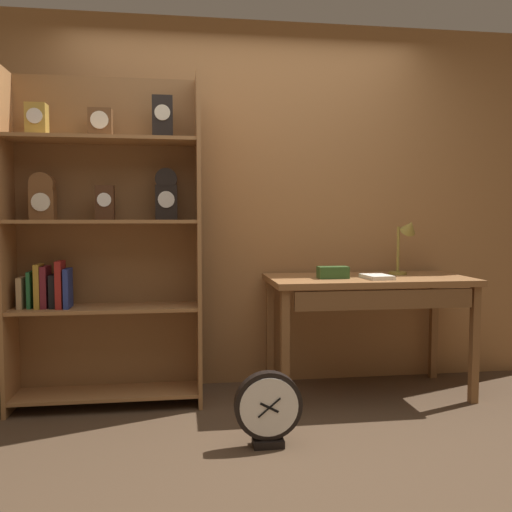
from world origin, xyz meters
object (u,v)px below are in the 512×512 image
object	(u,v)px
toolbox_small	(333,272)
open_repair_manual	(377,277)
bookshelf	(102,239)
workbench	(369,291)
round_clock_large	(268,408)
desk_lamp	(406,239)

from	to	relation	value
toolbox_small	open_repair_manual	bearing A→B (deg)	-11.13
bookshelf	workbench	world-z (taller)	bookshelf
bookshelf	round_clock_large	xyz separation A→B (m)	(0.94, -0.78, -0.86)
workbench	round_clock_large	xyz separation A→B (m)	(-0.81, -0.73, -0.51)
round_clock_large	toolbox_small	bearing A→B (deg)	51.72
desk_lamp	round_clock_large	bearing A→B (deg)	-143.14
workbench	desk_lamp	world-z (taller)	desk_lamp
open_repair_manual	round_clock_large	distance (m)	1.21
desk_lamp	open_repair_manual	size ratio (longest dim) A/B	1.84
workbench	bookshelf	bearing A→B (deg)	178.22
bookshelf	toolbox_small	world-z (taller)	bookshelf
desk_lamp	round_clock_large	size ratio (longest dim) A/B	1.01
desk_lamp	round_clock_large	xyz separation A→B (m)	(-1.11, -0.83, -0.85)
desk_lamp	toolbox_small	size ratio (longest dim) A/B	2.04
workbench	toolbox_small	xyz separation A→B (m)	(-0.26, -0.04, 0.13)
round_clock_large	open_repair_manual	bearing A→B (deg)	37.55
toolbox_small	round_clock_large	world-z (taller)	toolbox_small
workbench	round_clock_large	world-z (taller)	workbench
desk_lamp	round_clock_large	distance (m)	1.63
round_clock_large	workbench	bearing A→B (deg)	42.05
bookshelf	desk_lamp	world-z (taller)	bookshelf
desk_lamp	open_repair_manual	world-z (taller)	desk_lamp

